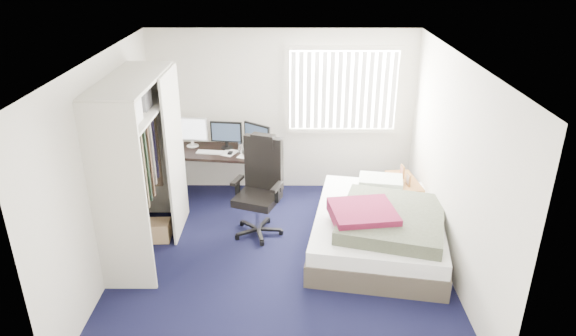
# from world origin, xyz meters

# --- Properties ---
(ground) EXTENTS (4.20, 4.20, 0.00)m
(ground) POSITION_xyz_m (0.00, 0.00, 0.00)
(ground) COLOR black
(ground) RESTS_ON ground
(room_shell) EXTENTS (4.20, 4.20, 4.20)m
(room_shell) POSITION_xyz_m (0.00, 0.00, 1.51)
(room_shell) COLOR silver
(room_shell) RESTS_ON ground
(window_assembly) EXTENTS (1.72, 0.09, 1.32)m
(window_assembly) POSITION_xyz_m (0.90, 2.04, 1.60)
(window_assembly) COLOR white
(window_assembly) RESTS_ON ground
(closet) EXTENTS (0.64, 1.84, 2.22)m
(closet) POSITION_xyz_m (-1.67, 0.27, 1.35)
(closet) COLOR beige
(closet) RESTS_ON ground
(desk) EXTENTS (1.61, 0.90, 1.21)m
(desk) POSITION_xyz_m (-0.91, 1.75, 0.78)
(desk) COLOR black
(desk) RESTS_ON ground
(office_chair) EXTENTS (0.81, 0.81, 1.34)m
(office_chair) POSITION_xyz_m (-0.29, 0.70, 0.52)
(office_chair) COLOR black
(office_chair) RESTS_ON ground
(footstool) EXTENTS (0.32, 0.29, 0.22)m
(footstool) POSITION_xyz_m (-0.30, 1.69, 0.17)
(footstool) COLOR white
(footstool) RESTS_ON ground
(nightstand) EXTENTS (0.45, 0.77, 0.68)m
(nightstand) POSITION_xyz_m (1.75, 1.25, 0.44)
(nightstand) COLOR brown
(nightstand) RESTS_ON ground
(bed) EXTENTS (1.96, 2.40, 0.70)m
(bed) POSITION_xyz_m (1.26, 0.29, 0.30)
(bed) COLOR #42392F
(bed) RESTS_ON ground
(pine_box) EXTENTS (0.36, 0.28, 0.26)m
(pine_box) POSITION_xyz_m (-1.65, 0.45, 0.13)
(pine_box) COLOR tan
(pine_box) RESTS_ON ground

